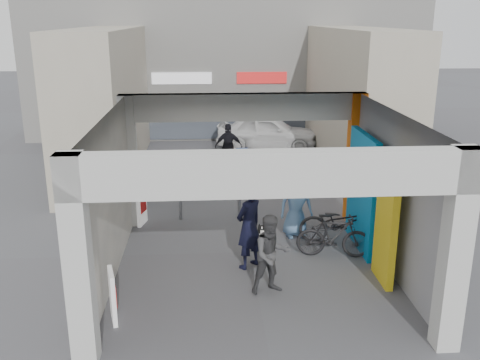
{
  "coord_description": "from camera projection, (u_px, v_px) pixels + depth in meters",
  "views": [
    {
      "loc": [
        -0.98,
        -11.66,
        5.41
      ],
      "look_at": [
        -0.16,
        1.0,
        1.5
      ],
      "focal_mm": 40.0,
      "sensor_mm": 36.0,
      "label": 1
    }
  ],
  "objects": [
    {
      "name": "white_van",
      "position": [
        268.0,
        132.0,
        22.55
      ],
      "size": [
        4.49,
        2.48,
        1.45
      ],
      "primitive_type": "imported",
      "rotation": [
        0.0,
        0.0,
        1.38
      ],
      "color": "white",
      "rests_on": "ground"
    },
    {
      "name": "plaza_bldg_left",
      "position": [
        106.0,
        101.0,
        18.91
      ],
      "size": [
        2.0,
        9.0,
        5.0
      ],
      "primitive_type": "cube",
      "color": "#B2A893",
      "rests_on": "ground"
    },
    {
      "name": "advert_board_far",
      "position": [
        142.0,
        206.0,
        14.34
      ],
      "size": [
        0.22,
        0.55,
        1.0
      ],
      "rotation": [
        0.0,
        0.0,
        -0.25
      ],
      "color": "white",
      "rests_on": "ground"
    },
    {
      "name": "bicycle_front",
      "position": [
        342.0,
        223.0,
        13.07
      ],
      "size": [
        2.18,
        1.09,
        1.09
      ],
      "primitive_type": "imported",
      "rotation": [
        0.0,
        0.0,
        1.39
      ],
      "color": "black",
      "rests_on": "ground"
    },
    {
      "name": "man_crates",
      "position": [
        229.0,
        146.0,
        19.47
      ],
      "size": [
        1.01,
        0.47,
        1.69
      ],
      "primitive_type": "imported",
      "rotation": [
        0.0,
        0.0,
        3.08
      ],
      "color": "black",
      "rests_on": "ground"
    },
    {
      "name": "man_elderly",
      "position": [
        296.0,
        204.0,
        13.48
      ],
      "size": [
        0.89,
        0.64,
        1.71
      ],
      "primitive_type": "imported",
      "rotation": [
        0.0,
        0.0,
        0.12
      ],
      "color": "#608ABB",
      "rests_on": "ground"
    },
    {
      "name": "bicycle_rear",
      "position": [
        334.0,
        236.0,
        12.38
      ],
      "size": [
        1.79,
        0.77,
        1.04
      ],
      "primitive_type": "imported",
      "rotation": [
        0.0,
        0.0,
        1.4
      ],
      "color": "black",
      "rests_on": "ground"
    },
    {
      "name": "man_with_dog",
      "position": [
        249.0,
        226.0,
        11.75
      ],
      "size": [
        0.84,
        0.82,
        1.95
      ],
      "primitive_type": "imported",
      "rotation": [
        0.0,
        0.0,
        3.88
      ],
      "color": "black",
      "rests_on": "ground"
    },
    {
      "name": "produce_stand",
      "position": [
        177.0,
        172.0,
        18.28
      ],
      "size": [
        1.13,
        0.61,
        0.75
      ],
      "rotation": [
        0.0,
        0.0,
        -0.19
      ],
      "color": "black",
      "rests_on": "ground"
    },
    {
      "name": "crate_stack",
      "position": [
        242.0,
        156.0,
        20.38
      ],
      "size": [
        0.5,
        0.41,
        0.56
      ],
      "rotation": [
        0.0,
        0.0,
        0.15
      ],
      "color": "#195A20",
      "rests_on": "ground"
    },
    {
      "name": "bollard_center",
      "position": [
        239.0,
        204.0,
        14.78
      ],
      "size": [
        0.09,
        0.09,
        0.81
      ],
      "primitive_type": "cylinder",
      "color": "gray",
      "rests_on": "ground"
    },
    {
      "name": "man_back_turned",
      "position": [
        272.0,
        254.0,
        10.7
      ],
      "size": [
        0.94,
        0.82,
        1.66
      ],
      "primitive_type": "imported",
      "rotation": [
        0.0,
        0.0,
        0.27
      ],
      "color": "#3F3F42",
      "rests_on": "ground"
    },
    {
      "name": "arcade_canopy",
      "position": [
        279.0,
        168.0,
        11.34
      ],
      "size": [
        6.4,
        6.45,
        6.4
      ],
      "color": "beige",
      "rests_on": "ground"
    },
    {
      "name": "plaza_bldg_right",
      "position": [
        356.0,
        99.0,
        19.46
      ],
      "size": [
        2.0,
        9.0,
        5.0
      ],
      "primitive_type": "cube",
      "color": "#B2A893",
      "rests_on": "ground"
    },
    {
      "name": "bollard_right",
      "position": [
        301.0,
        203.0,
        14.88
      ],
      "size": [
        0.09,
        0.09,
        0.83
      ],
      "primitive_type": "cylinder",
      "color": "gray",
      "rests_on": "ground"
    },
    {
      "name": "far_building",
      "position": [
        226.0,
        47.0,
        24.94
      ],
      "size": [
        18.0,
        4.08,
        8.0
      ],
      "color": "silver",
      "rests_on": "ground"
    },
    {
      "name": "cafe_set",
      "position": [
        196.0,
        180.0,
        17.26
      ],
      "size": [
        1.49,
        1.2,
        0.9
      ],
      "rotation": [
        0.0,
        0.0,
        0.41
      ],
      "color": "#A3A3A8",
      "rests_on": "ground"
    },
    {
      "name": "border_collie",
      "position": [
        261.0,
        238.0,
        12.9
      ],
      "size": [
        0.24,
        0.48,
        0.66
      ],
      "rotation": [
        0.0,
        0.0,
        -0.16
      ],
      "color": "black",
      "rests_on": "ground"
    },
    {
      "name": "ground",
      "position": [
        250.0,
        252.0,
        12.77
      ],
      "size": [
        90.0,
        90.0,
        0.0
      ],
      "primitive_type": "plane",
      "color": "#504F54",
      "rests_on": "ground"
    },
    {
      "name": "advert_board_near",
      "position": [
        113.0,
        296.0,
        9.77
      ],
      "size": [
        0.22,
        0.55,
        1.0
      ],
      "rotation": [
        0.0,
        0.0,
        0.26
      ],
      "color": "white",
      "rests_on": "ground"
    },
    {
      "name": "bollard_left",
      "position": [
        180.0,
        202.0,
        14.7
      ],
      "size": [
        0.09,
        0.09,
        0.98
      ],
      "primitive_type": "cylinder",
      "color": "gray",
      "rests_on": "ground"
    }
  ]
}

